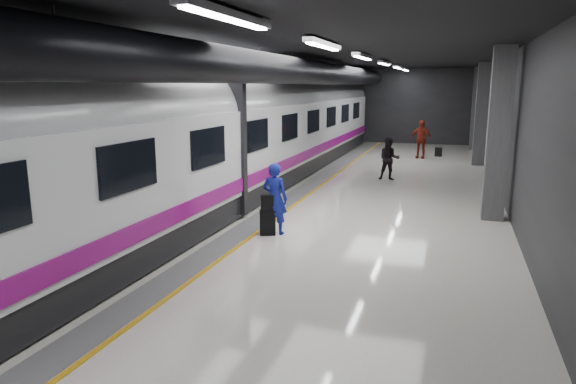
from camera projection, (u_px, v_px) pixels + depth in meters
The scene contains 9 objects.
ground at pixel (308, 223), 13.29m from camera, with size 40.00×40.00×0.00m, color silver.
platform_hall at pixel (309, 84), 13.54m from camera, with size 10.02×40.02×4.51m.
train at pixel (193, 140), 13.85m from camera, with size 3.05×38.00×4.05m.
traveler_main at pixel (275, 199), 12.22m from camera, with size 0.63×0.41×1.73m, color #1D18B8.
suitcase_main at pixel (268, 222), 12.23m from camera, with size 0.37×0.23×0.60m, color black.
shoulder_bag at pixel (267, 203), 12.11m from camera, with size 0.28×0.15×0.37m, color black.
traveler_far_a at pixel (389, 159), 19.25m from camera, with size 0.78×0.61×1.61m, color black.
traveler_far_b at pixel (421, 139), 25.05m from camera, with size 1.09×0.46×1.87m, color maroon.
suitcase_far at pixel (438, 152), 25.79m from camera, with size 0.30×0.20×0.44m, color black.
Camera 1 is at (3.47, -12.38, 3.51)m, focal length 32.00 mm.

